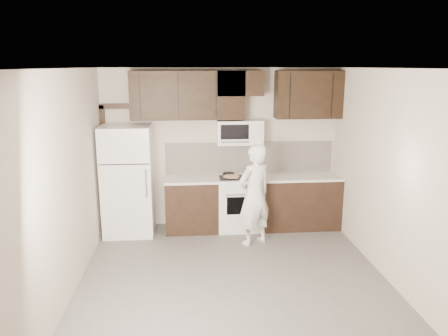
{
  "coord_description": "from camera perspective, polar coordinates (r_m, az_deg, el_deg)",
  "views": [
    {
      "loc": [
        -0.56,
        -5.11,
        2.73
      ],
      "look_at": [
        -0.06,
        0.9,
        1.31
      ],
      "focal_mm": 35.0,
      "sensor_mm": 36.0,
      "label": 1
    }
  ],
  "objects": [
    {
      "name": "refrigerator",
      "position": [
        7.3,
        -12.42,
        -1.6
      ],
      "size": [
        0.8,
        0.76,
        1.8
      ],
      "color": "white",
      "rests_on": "floor"
    },
    {
      "name": "upper_cabinets",
      "position": [
        7.24,
        1.33,
        9.68
      ],
      "size": [
        3.48,
        0.35,
        0.78
      ],
      "color": "black",
      "rests_on": "back_wall"
    },
    {
      "name": "door_trim",
      "position": [
        7.59,
        -15.01,
        1.52
      ],
      "size": [
        0.5,
        0.08,
        2.12
      ],
      "color": "black",
      "rests_on": "floor"
    },
    {
      "name": "floor",
      "position": [
        5.82,
        1.35,
        -14.73
      ],
      "size": [
        4.5,
        4.5,
        0.0
      ],
      "primitive_type": "plane",
      "color": "#575552",
      "rests_on": "ground"
    },
    {
      "name": "ceiling",
      "position": [
        5.14,
        1.52,
        12.89
      ],
      "size": [
        4.5,
        4.5,
        0.0
      ],
      "primitive_type": "plane",
      "rotation": [
        3.14,
        0.0,
        0.0
      ],
      "color": "white",
      "rests_on": "back_wall"
    },
    {
      "name": "saucepan",
      "position": [
        7.49,
        3.35,
        -0.39
      ],
      "size": [
        0.26,
        0.15,
        0.15
      ],
      "color": "silver",
      "rests_on": "stove"
    },
    {
      "name": "pizza",
      "position": [
        7.22,
        0.95,
        -1.12
      ],
      "size": [
        0.27,
        0.27,
        0.02
      ],
      "primitive_type": "cylinder",
      "rotation": [
        0.0,
        0.0,
        -0.0
      ],
      "color": "beige",
      "rests_on": "baking_tray"
    },
    {
      "name": "microwave",
      "position": [
        7.3,
        2.03,
        4.72
      ],
      "size": [
        0.76,
        0.42,
        0.4
      ],
      "color": "white",
      "rests_on": "upper_cabinets"
    },
    {
      "name": "back_wall",
      "position": [
        7.51,
        -0.43,
        2.65
      ],
      "size": [
        4.0,
        0.0,
        4.0
      ],
      "primitive_type": "plane",
      "rotation": [
        1.57,
        0.0,
        0.0
      ],
      "color": "#B8AE9D",
      "rests_on": "ground"
    },
    {
      "name": "person",
      "position": [
        6.72,
        3.99,
        -3.53
      ],
      "size": [
        0.69,
        0.62,
        1.59
      ],
      "primitive_type": "imported",
      "rotation": [
        0.0,
        0.0,
        3.67
      ],
      "color": "white",
      "rests_on": "floor"
    },
    {
      "name": "counter_run",
      "position": [
        7.5,
        4.37,
        -4.46
      ],
      "size": [
        2.95,
        0.64,
        0.91
      ],
      "color": "black",
      "rests_on": "floor"
    },
    {
      "name": "stove",
      "position": [
        7.46,
        2.07,
        -4.49
      ],
      "size": [
        0.76,
        0.66,
        0.94
      ],
      "color": "white",
      "rests_on": "floor"
    },
    {
      "name": "backsplash",
      "position": [
        7.59,
        3.35,
        1.42
      ],
      "size": [
        2.9,
        0.02,
        0.54
      ],
      "primitive_type": "cube",
      "color": "beige",
      "rests_on": "counter_run"
    },
    {
      "name": "baking_tray",
      "position": [
        7.22,
        0.95,
        -1.27
      ],
      "size": [
        0.39,
        0.3,
        0.02
      ],
      "primitive_type": "cube",
      "rotation": [
        0.0,
        0.0,
        -0.0
      ],
      "color": "black",
      "rests_on": "counter_run"
    }
  ]
}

